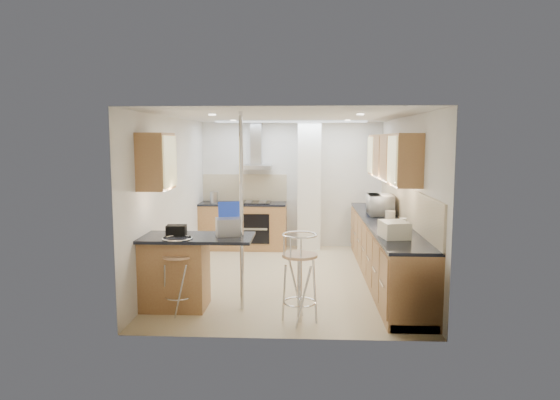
{
  "coord_description": "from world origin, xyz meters",
  "views": [
    {
      "loc": [
        0.26,
        -7.6,
        2.15
      ],
      "look_at": [
        -0.13,
        0.2,
        1.21
      ],
      "focal_mm": 32.0,
      "sensor_mm": 36.0,
      "label": 1
    }
  ],
  "objects_px": {
    "bread_bin": "(394,230)",
    "bar_stool_end": "(300,278)",
    "microwave": "(381,205)",
    "laptop": "(229,227)",
    "bar_stool_near": "(178,275)"
  },
  "relations": [
    {
      "from": "laptop",
      "to": "bar_stool_end",
      "type": "relative_size",
      "value": 0.3
    },
    {
      "from": "microwave",
      "to": "bread_bin",
      "type": "relative_size",
      "value": 1.52
    },
    {
      "from": "microwave",
      "to": "bread_bin",
      "type": "xyz_separation_m",
      "value": [
        -0.12,
        -1.95,
        -0.06
      ]
    },
    {
      "from": "laptop",
      "to": "bar_stool_end",
      "type": "height_order",
      "value": "laptop"
    },
    {
      "from": "bar_stool_end",
      "to": "bread_bin",
      "type": "bearing_deg",
      "value": -34.35
    },
    {
      "from": "bar_stool_end",
      "to": "laptop",
      "type": "bearing_deg",
      "value": 91.87
    },
    {
      "from": "microwave",
      "to": "bar_stool_near",
      "type": "relative_size",
      "value": 0.62
    },
    {
      "from": "laptop",
      "to": "bar_stool_near",
      "type": "xyz_separation_m",
      "value": [
        -0.6,
        -0.26,
        -0.57
      ]
    },
    {
      "from": "microwave",
      "to": "bar_stool_end",
      "type": "relative_size",
      "value": 0.56
    },
    {
      "from": "laptop",
      "to": "bar_stool_end",
      "type": "distance_m",
      "value": 1.15
    },
    {
      "from": "laptop",
      "to": "bar_stool_near",
      "type": "distance_m",
      "value": 0.87
    },
    {
      "from": "laptop",
      "to": "microwave",
      "type": "bearing_deg",
      "value": 26.69
    },
    {
      "from": "bar_stool_end",
      "to": "microwave",
      "type": "bearing_deg",
      "value": 2.99
    },
    {
      "from": "microwave",
      "to": "bar_stool_near",
      "type": "height_order",
      "value": "microwave"
    },
    {
      "from": "bread_bin",
      "to": "bar_stool_end",
      "type": "bearing_deg",
      "value": -163.78
    }
  ]
}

